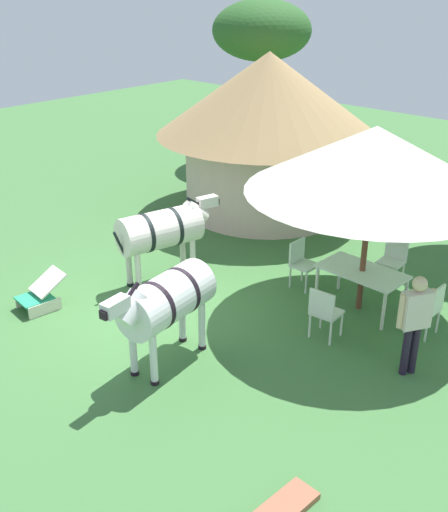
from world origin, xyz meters
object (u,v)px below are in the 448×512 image
Objects in this scene: patio_chair_west_end at (393,258)px; striped_lounge_chair at (40,295)px; thatched_hut at (268,123)px; acacia_tree_right_background at (262,31)px; patio_chair_near_lawn at (301,260)px; shade_umbrella at (374,160)px; zebra_nearest_camera at (165,301)px; patio_chair_east_end at (324,311)px; guest_beside_umbrella at (415,317)px; patio_dining_table at (362,275)px; patio_chair_near_hut at (429,307)px; zebra_by_umbrella at (162,230)px.

striped_lounge_chair is (-4.05, -5.06, -0.27)m from patio_chair_west_end.
thatched_hut reaches higher than striped_lounge_chair.
patio_chair_near_lawn is at bearing -45.01° from acacia_tree_right_background.
zebra_nearest_camera is at bearing -109.99° from shade_umbrella.
thatched_hut reaches higher than patio_chair_east_end.
thatched_hut reaches higher than shade_umbrella.
zebra_nearest_camera reaches higher than guest_beside_umbrella.
patio_chair_near_lawn is (3.09, -2.75, -1.64)m from thatched_hut.
shade_umbrella is at bearing 90.00° from patio_chair_east_end.
shade_umbrella is at bearing -39.56° from acacia_tree_right_background.
patio_dining_table is at bearing 90.00° from patio_chair_west_end.
guest_beside_umbrella is 6.29m from striped_lounge_chair.
patio_dining_table is 1.67× the size of patio_chair_near_hut.
zebra_nearest_camera is at bearing -109.99° from patio_dining_table.
guest_beside_umbrella is (2.83, -1.18, 0.43)m from patio_chair_near_lawn.
patio_dining_table is 5.62m from striped_lounge_chair.
zebra_nearest_camera is at bearing -166.61° from striped_lounge_chair.
shade_umbrella is at bearing 90.00° from patio_chair_west_end.
acacia_tree_right_background is (-8.93, 7.28, 2.87)m from guest_beside_umbrella.
striped_lounge_chair is 10.99m from acacia_tree_right_background.
shade_umbrella is 2.04m from patio_dining_table.
zebra_nearest_camera is at bearing 72.50° from patio_chair_west_end.
patio_dining_table is 3.69m from zebra_by_umbrella.
patio_chair_near_hut is at bearing 41.94° from patio_chair_east_end.
patio_chair_near_hut is 4.26m from zebra_nearest_camera.
thatched_hut is 1.12× the size of acacia_tree_right_background.
thatched_hut reaches higher than patio_chair_near_hut.
patio_chair_west_end is at bearing -18.90° from thatched_hut.
zebra_nearest_camera reaches higher than patio_chair_near_lawn.
acacia_tree_right_background is at bearing 131.56° from zebra_by_umbrella.
guest_beside_umbrella is at bearing 18.80° from zebra_by_umbrella.
patio_chair_east_end is 2.55m from patio_chair_west_end.
patio_chair_near_hut is at bearing 88.98° from patio_chair_near_lawn.
thatched_hut is 7.00m from zebra_nearest_camera.
thatched_hut is 4.63m from zebra_by_umbrella.
guest_beside_umbrella reaches higher than patio_dining_table.
striped_lounge_chair is 2.46m from zebra_by_umbrella.
striped_lounge_chair is at bearing 47.75° from patio_chair_west_end.
patio_chair_near_lawn is 3.09m from guest_beside_umbrella.
patio_chair_west_end is 1.04× the size of striped_lounge_chair.
zebra_by_umbrella is at bearing 124.69° from guest_beside_umbrella.
patio_chair_east_end is 1.04× the size of striped_lounge_chair.
patio_chair_west_end reaches higher than striped_lounge_chair.
zebra_by_umbrella reaches higher than patio_chair_near_hut.
guest_beside_umbrella is 0.74× the size of zebra_nearest_camera.
patio_dining_table is 0.95× the size of guest_beside_umbrella.
zebra_nearest_camera is 1.00× the size of zebra_by_umbrella.
shade_umbrella is 4.02m from zebra_by_umbrella.
patio_chair_near_hut is at bearing -26.19° from thatched_hut.
zebra_by_umbrella is (0.84, 2.16, 0.81)m from striped_lounge_chair.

